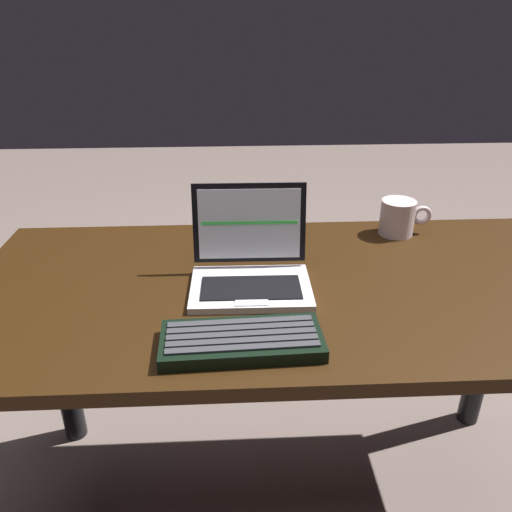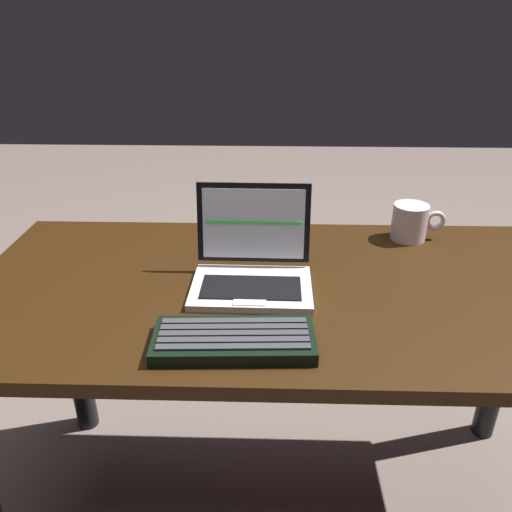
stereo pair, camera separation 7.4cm
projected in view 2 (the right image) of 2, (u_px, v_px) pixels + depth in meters
ground_plane at (285, 500)px, 1.44m from camera, size 8.00×8.00×0.00m
desk at (292, 328)px, 1.17m from camera, size 1.45×0.68×0.72m
laptop_front at (252, 267)px, 1.10m from camera, size 0.26×0.21×0.21m
external_keyboard at (234, 340)px, 0.91m from camera, size 0.30×0.14×0.03m
coffee_mug at (411, 222)px, 1.31m from camera, size 0.14×0.09×0.09m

